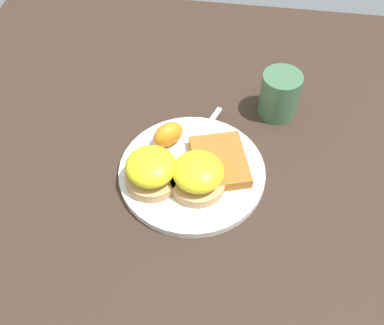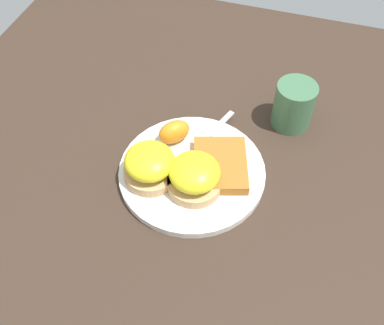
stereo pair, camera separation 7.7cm
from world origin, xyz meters
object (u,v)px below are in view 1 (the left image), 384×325
sandwich_benedict_left (151,170)px  cup (280,94)px  fork (192,148)px  hashbrown_patty (219,162)px  orange_wedge (168,134)px  sandwich_benedict_right (198,175)px

sandwich_benedict_left → cup: (0.22, -0.21, 0.00)m
fork → cup: (0.13, -0.15, 0.03)m
hashbrown_patty → fork: size_ratio=0.58×
cup → fork: bearing=131.7°
orange_wedge → cup: bearing=-57.5°
hashbrown_patty → cup: size_ratio=1.09×
fork → cup: bearing=-48.3°
sandwich_benedict_right → hashbrown_patty: sandwich_benedict_right is taller
fork → hashbrown_patty: bearing=-119.0°
sandwich_benedict_left → cup: bearing=-43.9°
orange_wedge → fork: 0.05m
orange_wedge → fork: orange_wedge is taller
sandwich_benedict_right → hashbrown_patty: size_ratio=0.80×
sandwich_benedict_right → orange_wedge: bearing=36.5°
hashbrown_patty → orange_wedge: size_ratio=1.92×
sandwich_benedict_left → fork: sandwich_benedict_left is taller
hashbrown_patty → fork: hashbrown_patty is taller
orange_wedge → sandwich_benedict_left: bearing=172.5°
hashbrown_patty → fork: (0.03, 0.05, -0.01)m
sandwich_benedict_right → cup: (0.21, -0.13, 0.00)m
sandwich_benedict_right → hashbrown_patty: 0.06m
orange_wedge → fork: size_ratio=0.30×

